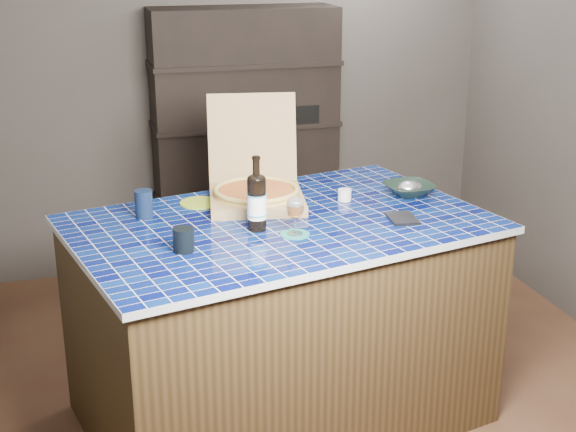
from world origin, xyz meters
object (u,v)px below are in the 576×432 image
object	(u,v)px
kitchen_island	(281,321)
wine_glass	(295,208)
bowl	(409,189)
pizza_box	(256,189)
dvd_case	(402,218)
mead_bottle	(257,201)

from	to	relation	value
kitchen_island	wine_glass	xyz separation A→B (m)	(0.01, -0.19, 0.62)
wine_glass	bowl	bearing A→B (deg)	29.10
pizza_box	bowl	distance (m)	0.77
kitchen_island	wine_glass	bearing A→B (deg)	-98.76
pizza_box	dvd_case	xyz separation A→B (m)	(0.58, -0.42, -0.06)
dvd_case	bowl	size ratio (longest dim) A/B	0.71
bowl	dvd_case	bearing A→B (deg)	-118.65
kitchen_island	mead_bottle	bearing A→B (deg)	-160.28
wine_glass	bowl	xyz separation A→B (m)	(0.71, 0.39, -0.09)
kitchen_island	dvd_case	xyz separation A→B (m)	(0.54, -0.13, 0.51)
pizza_box	mead_bottle	bearing A→B (deg)	-93.42
mead_bottle	bowl	distance (m)	0.90
kitchen_island	wine_glass	distance (m)	0.65
pizza_box	dvd_case	bearing A→B (deg)	-26.49
kitchen_island	bowl	world-z (taller)	bowl
pizza_box	dvd_case	distance (m)	0.72
wine_glass	dvd_case	size ratio (longest dim) A/B	1.00
pizza_box	bowl	xyz separation A→B (m)	(0.76, -0.09, -0.04)
dvd_case	pizza_box	bearing A→B (deg)	149.94
kitchen_island	bowl	bearing A→B (deg)	2.87
pizza_box	wine_glass	distance (m)	0.49
mead_bottle	dvd_case	world-z (taller)	mead_bottle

